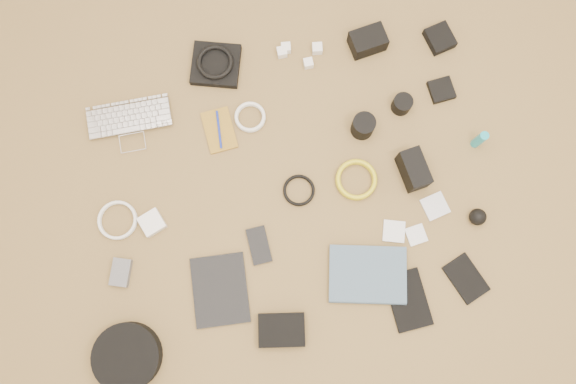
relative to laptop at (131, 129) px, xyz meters
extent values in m
cube|color=brown|center=(0.48, -0.32, -0.03)|extent=(4.00, 4.00, 0.04)
imported|color=silver|center=(0.00, 0.00, 0.00)|extent=(0.28, 0.20, 0.02)
cube|color=black|center=(0.32, 0.17, 0.00)|extent=(0.20, 0.19, 0.03)
torus|color=black|center=(0.32, 0.17, 0.03)|extent=(0.16, 0.16, 0.02)
cube|color=white|center=(0.57, 0.18, 0.00)|extent=(0.04, 0.04, 0.03)
cube|color=white|center=(0.55, 0.17, 0.00)|extent=(0.03, 0.03, 0.03)
cube|color=white|center=(0.68, 0.16, 0.00)|extent=(0.04, 0.04, 0.03)
cube|color=white|center=(0.64, 0.11, 0.00)|extent=(0.03, 0.03, 0.03)
cube|color=black|center=(0.85, 0.15, 0.02)|extent=(0.13, 0.10, 0.07)
cube|color=black|center=(1.10, 0.12, 0.01)|extent=(0.10, 0.11, 0.03)
cube|color=olive|center=(0.29, -0.06, -0.01)|extent=(0.11, 0.16, 0.01)
cylinder|color=#1427A7|center=(0.29, -0.06, 0.00)|extent=(0.01, 0.13, 0.01)
torus|color=white|center=(0.40, -0.04, 0.00)|extent=(0.12, 0.12, 0.01)
cylinder|color=black|center=(0.77, -0.15, 0.03)|extent=(0.09, 0.09, 0.08)
cylinder|color=black|center=(0.92, -0.10, 0.02)|extent=(0.07, 0.07, 0.06)
cube|color=black|center=(1.07, -0.07, 0.00)|extent=(0.09, 0.09, 0.02)
cube|color=white|center=(0.02, -0.33, 0.00)|extent=(0.09, 0.09, 0.03)
torus|color=white|center=(-0.09, -0.30, -0.01)|extent=(0.15, 0.15, 0.01)
torus|color=black|center=(0.52, -0.32, -0.01)|extent=(0.11, 0.11, 0.01)
torus|color=gold|center=(0.71, -0.32, 0.00)|extent=(0.16, 0.16, 0.02)
cube|color=black|center=(0.90, -0.33, 0.04)|extent=(0.09, 0.14, 0.10)
cylinder|color=#1B9DB4|center=(1.13, -0.27, 0.04)|extent=(0.04, 0.04, 0.10)
cube|color=#59595E|center=(-0.10, -0.47, 0.00)|extent=(0.08, 0.10, 0.03)
cube|color=black|center=(0.20, -0.59, -0.01)|extent=(0.19, 0.24, 0.01)
cube|color=black|center=(0.35, -0.47, -0.01)|extent=(0.07, 0.12, 0.01)
cube|color=silver|center=(0.80, -0.51, -0.01)|extent=(0.09, 0.09, 0.01)
cube|color=silver|center=(0.87, -0.54, -0.01)|extent=(0.07, 0.07, 0.01)
cube|color=silver|center=(0.95, -0.45, -0.01)|extent=(0.09, 0.09, 0.01)
sphere|color=black|center=(1.07, -0.52, 0.02)|extent=(0.07, 0.07, 0.06)
cylinder|color=black|center=(-0.11, -0.73, 0.02)|extent=(0.25, 0.25, 0.06)
cube|color=black|center=(0.38, -0.75, 0.01)|extent=(0.16, 0.13, 0.04)
imported|color=#425970|center=(0.66, -0.72, 0.00)|extent=(0.28, 0.24, 0.02)
cube|color=black|center=(0.79, -0.73, 0.00)|extent=(0.13, 0.19, 0.01)
cube|color=black|center=(0.99, -0.70, -0.01)|extent=(0.14, 0.17, 0.01)
camera|label=1|loc=(0.42, -0.64, 1.83)|focal=35.00mm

